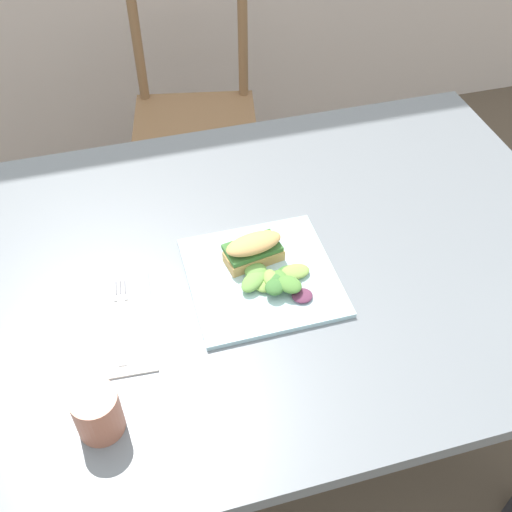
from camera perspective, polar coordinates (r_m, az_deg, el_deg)
The scene contains 9 objects.
ground_plane at distance 1.72m, azimuth -1.14°, elevation -21.75°, with size 8.57×8.57×0.00m, color brown.
dining_table at distance 1.25m, azimuth -2.40°, elevation -4.43°, with size 1.43×0.90×0.74m.
chair_wooden_far at distance 2.10m, azimuth -5.67°, elevation 12.55°, with size 0.47×0.47×0.87m.
plate_lunch at distance 1.14m, azimuth 0.54°, elevation -1.91°, with size 0.27×0.27×0.01m, color silver.
sandwich_half_front at distance 1.14m, azimuth -0.24°, elevation 0.64°, with size 0.12×0.08×0.06m.
salad_mixed_greens at distance 1.11m, azimuth 1.55°, elevation -2.12°, with size 0.14×0.12×0.03m.
napkin_folded at distance 1.10m, azimuth -12.28°, elevation -6.02°, with size 0.11×0.22×0.00m, color silver.
fork_on_napkin at distance 1.11m, azimuth -12.33°, elevation -5.21°, with size 0.04×0.19×0.00m.
cup_extra_side at distance 0.96m, azimuth -14.42°, elevation -13.85°, with size 0.07×0.07×0.08m, color #B2664C.
Camera 1 is at (-0.15, -0.64, 1.59)m, focal length 43.31 mm.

